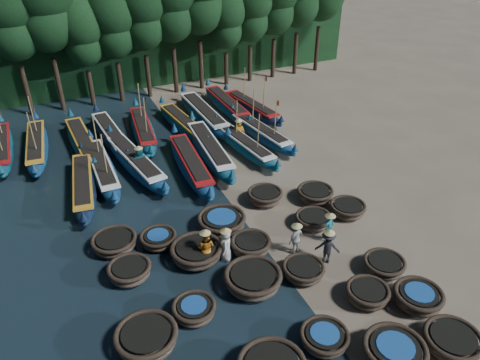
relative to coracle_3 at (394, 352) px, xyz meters
name	(u,v)px	position (x,y,z in m)	size (l,w,h in m)	color
ground	(253,232)	(-1.37, 8.90, -0.48)	(120.00, 120.00, 0.00)	#7E725C
foliage_wall	(132,26)	(-1.37, 32.40, 4.52)	(40.00, 3.00, 10.00)	black
coracle_3	(394,352)	(0.00, 0.00, 0.00)	(2.62, 2.62, 0.82)	brown
coracle_4	(452,341)	(2.34, -0.46, -0.07)	(2.65, 2.65, 0.71)	brown
coracle_7	(324,338)	(-1.89, 1.65, -0.11)	(1.89, 1.89, 0.63)	brown
coracle_8	(367,294)	(0.95, 2.79, -0.07)	(2.16, 2.16, 0.71)	brown
coracle_9	(418,298)	(2.69, 1.73, -0.03)	(2.06, 2.06, 0.78)	brown
coracle_10	(146,338)	(-7.99, 4.30, -0.01)	(2.81, 2.81, 0.82)	brown
coracle_11	(194,310)	(-5.89, 4.93, -0.07)	(1.80, 1.80, 0.70)	brown
coracle_12	(253,279)	(-3.04, 5.43, 0.01)	(2.87, 2.87, 0.85)	brown
coracle_13	(303,270)	(-0.72, 5.13, -0.10)	(2.00, 2.00, 0.66)	brown
coracle_14	(384,265)	(2.74, 3.92, -0.09)	(1.90, 1.90, 0.68)	brown
coracle_15	(130,271)	(-7.73, 8.17, -0.04)	(2.32, 2.32, 0.76)	brown
coracle_16	(196,252)	(-4.65, 8.10, 0.00)	(2.71, 2.71, 0.83)	brown
coracle_17	(251,245)	(-2.13, 7.57, -0.03)	(2.08, 2.08, 0.77)	brown
coracle_18	(313,220)	(1.65, 8.11, -0.09)	(2.17, 2.17, 0.67)	brown
coracle_19	(348,209)	(3.81, 8.19, -0.08)	(2.33, 2.33, 0.69)	brown
coracle_20	(114,242)	(-7.94, 10.44, -0.06)	(2.36, 2.36, 0.73)	brown
coracle_21	(158,239)	(-5.96, 9.87, -0.09)	(1.78, 1.78, 0.67)	brown
coracle_22	(222,222)	(-2.70, 9.79, -0.01)	(2.76, 2.76, 0.81)	brown
coracle_23	(265,196)	(0.37, 11.01, -0.05)	(2.22, 2.22, 0.74)	brown
coracle_24	(315,194)	(3.00, 10.09, -0.07)	(2.02, 2.02, 0.72)	brown
long_boat_2	(83,185)	(-8.52, 16.04, 0.06)	(2.38, 7.98, 1.42)	#0E1A35
long_boat_3	(102,168)	(-7.23, 17.48, 0.08)	(1.45, 8.25, 3.50)	navy
long_boat_4	(136,162)	(-5.24, 17.34, 0.11)	(2.91, 8.58, 1.53)	navy
long_boat_5	(191,164)	(-2.24, 15.80, 0.10)	(2.08, 8.58, 1.51)	navy
long_boat_6	(210,149)	(-0.53, 16.98, 0.12)	(2.16, 8.92, 1.57)	navy
long_boat_7	(244,145)	(1.76, 16.70, 0.05)	(2.35, 7.68, 3.29)	navy
long_boat_8	(261,133)	(3.58, 17.94, 0.05)	(2.45, 7.70, 3.31)	navy
long_boat_9	(2,148)	(-12.59, 22.81, 0.07)	(1.49, 8.09, 3.43)	navy
long_boat_10	(37,146)	(-10.57, 22.12, 0.08)	(2.07, 8.29, 3.53)	navy
long_boat_11	(83,142)	(-7.76, 21.51, 0.08)	(1.87, 8.32, 1.47)	navy
long_boat_12	(111,135)	(-5.83, 21.83, 0.07)	(2.04, 8.17, 1.44)	#0E1A35
long_boat_13	(143,130)	(-3.66, 21.69, 0.08)	(2.31, 8.15, 3.48)	navy
long_boat_14	(183,124)	(-0.83, 21.46, 0.06)	(2.28, 7.97, 1.41)	navy
long_boat_15	(204,114)	(1.03, 22.27, 0.14)	(1.80, 9.12, 1.61)	navy
long_boat_16	(227,105)	(3.32, 23.28, 0.08)	(1.55, 8.35, 1.47)	navy
long_boat_17	(251,107)	(4.86, 22.15, 0.05)	(2.51, 7.76, 3.33)	#0E1A35
fisherman_0	(226,244)	(-3.38, 7.61, 0.43)	(0.85, 0.99, 1.91)	silver
fisherman_1	(329,226)	(1.70, 6.82, 0.41)	(0.65, 0.53, 1.74)	#1B6D74
fisherman_2	(206,247)	(-4.30, 7.75, 0.47)	(1.11, 1.07, 2.00)	#BC6E19
fisherman_3	(328,246)	(0.78, 5.56, 0.43)	(1.28, 1.18, 1.93)	black
fisherman_4	(296,238)	(-0.21, 6.71, 0.40)	(1.03, 0.72, 1.82)	silver
fisherman_5	(140,160)	(-5.03, 16.96, 0.42)	(1.67, 0.74, 1.94)	#1B6D74
fisherman_6	(239,130)	(2.04, 18.23, 0.40)	(0.90, 0.70, 1.84)	#BC6E19
tree_3	(5,6)	(-10.47, 28.90, 7.52)	(4.92, 4.92, 11.60)	black
tree_5	(81,29)	(-5.87, 28.90, 5.49)	(3.68, 3.68, 8.68)	black
tree_6	(111,16)	(-3.57, 28.90, 6.17)	(4.09, 4.09, 9.65)	black
tree_7	(140,4)	(-1.27, 28.90, 6.85)	(4.51, 4.51, 10.63)	black
tree_10	(225,14)	(5.63, 28.90, 5.49)	(3.68, 3.68, 8.68)	black
tree_11	(251,3)	(7.93, 28.90, 6.17)	(4.09, 4.09, 9.65)	black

